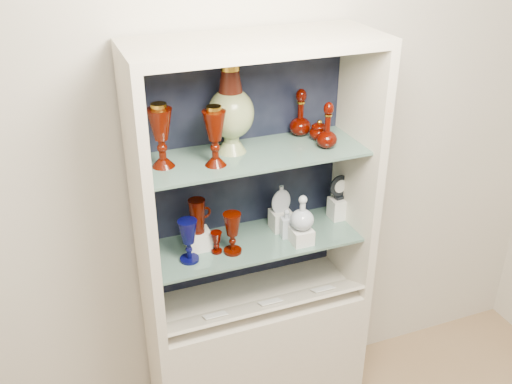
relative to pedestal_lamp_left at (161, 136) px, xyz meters
name	(u,v)px	position (x,y,z in m)	size (l,w,h in m)	color
wall_back	(238,151)	(0.38, 0.19, -0.20)	(3.50, 0.02, 2.80)	silver
cabinet_base	(256,357)	(0.38, -0.03, -1.22)	(1.00, 0.40, 0.75)	beige
cabinet_back_panel	(241,169)	(0.38, 0.16, -0.27)	(0.98, 0.02, 1.15)	black
cabinet_side_left	(142,207)	(-0.10, -0.03, -0.27)	(0.04, 0.40, 1.15)	beige
cabinet_side_right	(357,169)	(0.86, -0.03, -0.27)	(0.04, 0.40, 1.15)	beige
cabinet_top_cap	(256,44)	(0.38, -0.03, 0.32)	(1.00, 0.40, 0.04)	beige
shelf_lower	(254,241)	(0.38, -0.01, -0.55)	(0.92, 0.34, 0.01)	slate
shelf_upper	(254,155)	(0.38, -0.01, -0.13)	(0.92, 0.34, 0.01)	slate
label_ledge	(265,306)	(0.38, -0.14, -0.82)	(0.92, 0.18, 0.01)	beige
label_card_0	(270,302)	(0.40, -0.14, -0.80)	(0.10, 0.07, 0.00)	white
label_card_1	(215,315)	(0.14, -0.14, -0.80)	(0.10, 0.07, 0.00)	white
label_card_2	(323,289)	(0.66, -0.14, -0.80)	(0.10, 0.07, 0.00)	white
pedestal_lamp_left	(161,136)	(0.00, 0.00, 0.00)	(0.10, 0.10, 0.25)	#3F0A00
pedestal_lamp_right	(215,136)	(0.19, -0.06, -0.01)	(0.09, 0.09, 0.24)	#3F0A00
enamel_urn	(231,107)	(0.30, 0.04, 0.07)	(0.19, 0.19, 0.39)	#0F4817
ruby_decanter_a	(328,123)	(0.68, -0.06, -0.02)	(0.09, 0.09, 0.22)	#440700
ruby_decanter_b	(301,111)	(0.63, 0.10, -0.02)	(0.10, 0.10, 0.22)	#440700
lidded_bowl	(319,130)	(0.69, 0.03, -0.08)	(0.08, 0.08, 0.09)	#440700
cobalt_goblet	(188,241)	(0.07, -0.06, -0.45)	(0.08, 0.08, 0.19)	#050541
ruby_goblet_tall	(232,233)	(0.25, -0.07, -0.45)	(0.08, 0.08, 0.19)	#3F0A00
ruby_goblet_small	(216,242)	(0.19, -0.04, -0.50)	(0.05, 0.05, 0.10)	#440700
riser_ruby_pitcher	(199,240)	(0.13, 0.02, -0.51)	(0.10, 0.10, 0.08)	silver
ruby_pitcher	(197,216)	(0.13, 0.02, -0.39)	(0.11, 0.07, 0.15)	#3F0A00
clear_square_bottle	(286,223)	(0.52, -0.03, -0.48)	(0.05, 0.05, 0.14)	#ABB7C8
riser_flat_flask	(281,220)	(0.52, 0.04, -0.50)	(0.09, 0.09, 0.09)	silver
flat_flask	(281,198)	(0.52, 0.04, -0.39)	(0.09, 0.04, 0.13)	silver
riser_clear_round_decanter	(301,236)	(0.56, -0.10, -0.51)	(0.09, 0.09, 0.07)	silver
clear_round_decanter	(302,213)	(0.56, -0.10, -0.40)	(0.10, 0.10, 0.15)	#ABB7C8
riser_cameo_medallion	(338,208)	(0.82, 0.04, -0.50)	(0.08, 0.08, 0.10)	silver
cameo_medallion	(340,187)	(0.82, 0.04, -0.38)	(0.11, 0.04, 0.12)	black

